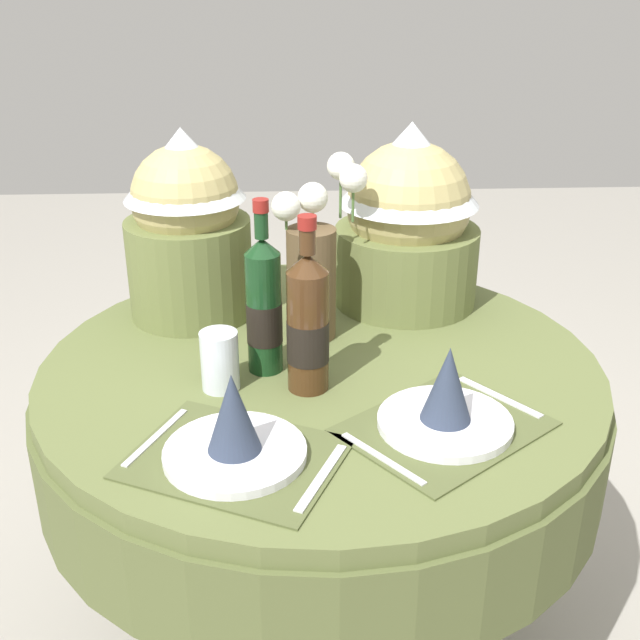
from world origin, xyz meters
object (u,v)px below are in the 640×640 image
object	(u,v)px
wine_bottle_centre	(264,306)
tumbler_near_right	(220,361)
wine_bottle_left	(308,324)
flower_vase	(314,260)
gift_tub_back_right	(408,213)
place_setting_right	(446,405)
place_setting_left	(234,435)
gift_tub_back_left	(187,219)
dining_table	(321,420)

from	to	relation	value
wine_bottle_centre	tumbler_near_right	bearing A→B (deg)	-139.30
wine_bottle_left	wine_bottle_centre	bearing A→B (deg)	136.29
wine_bottle_left	flower_vase	bearing A→B (deg)	84.89
tumbler_near_right	gift_tub_back_right	size ratio (longest dim) A/B	0.27
flower_vase	wine_bottle_centre	xyz separation A→B (m)	(-0.11, -0.16, -0.03)
wine_bottle_centre	place_setting_right	bearing A→B (deg)	-36.56
gift_tub_back_right	place_setting_left	bearing A→B (deg)	-120.01
place_setting_right	gift_tub_back_left	size ratio (longest dim) A/B	0.99
wine_bottle_left	dining_table	bearing A→B (deg)	75.02
wine_bottle_left	gift_tub_back_left	world-z (taller)	gift_tub_back_left
place_setting_left	place_setting_right	xyz separation A→B (m)	(0.37, 0.08, 0.00)
wine_bottle_centre	flower_vase	bearing A→B (deg)	57.10
dining_table	wine_bottle_left	world-z (taller)	wine_bottle_left
tumbler_near_right	gift_tub_back_left	size ratio (longest dim) A/B	0.27
place_setting_left	gift_tub_back_right	distance (m)	0.77
flower_vase	wine_bottle_centre	distance (m)	0.20
place_setting_right	tumbler_near_right	bearing A→B (deg)	157.96
place_setting_right	tumbler_near_right	distance (m)	0.44
wine_bottle_centre	gift_tub_back_left	size ratio (longest dim) A/B	0.82
flower_vase	wine_bottle_left	world-z (taller)	flower_vase
place_setting_right	gift_tub_back_right	size ratio (longest dim) A/B	0.99
gift_tub_back_right	place_setting_right	bearing A→B (deg)	-91.02
wine_bottle_left	wine_bottle_centre	world-z (taller)	wine_bottle_centre
dining_table	place_setting_left	bearing A→B (deg)	-114.70
wine_bottle_left	wine_bottle_centre	distance (m)	0.12
tumbler_near_right	gift_tub_back_right	distance (m)	0.61
gift_tub_back_right	flower_vase	bearing A→B (deg)	-142.37
wine_bottle_centre	gift_tub_back_right	xyz separation A→B (m)	(0.33, 0.34, 0.08)
wine_bottle_centre	tumbler_near_right	world-z (taller)	wine_bottle_centre
flower_vase	gift_tub_back_left	distance (m)	0.31
wine_bottle_centre	tumbler_near_right	distance (m)	0.14
wine_bottle_centre	tumbler_near_right	xyz separation A→B (m)	(-0.09, -0.07, -0.08)
place_setting_left	gift_tub_back_left	bearing A→B (deg)	102.06
dining_table	wine_bottle_left	distance (m)	0.30
flower_vase	wine_bottle_centre	world-z (taller)	flower_vase
flower_vase	tumbler_near_right	distance (m)	0.32
wine_bottle_left	gift_tub_back_left	distance (m)	0.46
gift_tub_back_right	dining_table	bearing A→B (deg)	-125.36
place_setting_right	gift_tub_back_left	xyz separation A→B (m)	(-0.50, 0.53, 0.18)
place_setting_left	wine_bottle_left	distance (m)	0.28
place_setting_right	dining_table	bearing A→B (deg)	127.85
place_setting_right	gift_tub_back_right	world-z (taller)	gift_tub_back_right
gift_tub_back_left	flower_vase	bearing A→B (deg)	-24.23
flower_vase	gift_tub_back_right	bearing A→B (deg)	37.63
dining_table	place_setting_right	distance (m)	0.39
gift_tub_back_left	place_setting_right	bearing A→B (deg)	-46.75
dining_table	wine_bottle_centre	distance (m)	0.31
dining_table	flower_vase	world-z (taller)	flower_vase
flower_vase	dining_table	bearing A→B (deg)	-86.74
gift_tub_back_left	gift_tub_back_right	distance (m)	0.51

